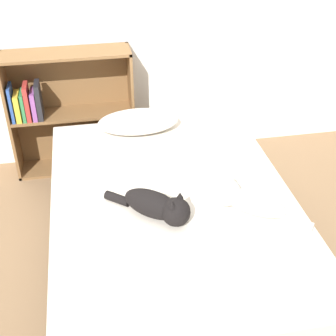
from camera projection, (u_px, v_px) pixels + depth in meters
ground_plane at (172, 263)px, 2.80m from camera, size 8.00×8.00×0.00m
bed at (173, 233)px, 2.67m from camera, size 1.34×1.90×0.49m
pillow at (138, 122)px, 3.11m from camera, size 0.54×0.29×0.13m
cat_light at (245, 200)px, 2.41m from camera, size 0.44×0.38×0.17m
cat_dark at (159, 206)px, 2.35m from camera, size 0.42×0.36×0.17m
bookshelf at (66, 109)px, 3.44m from camera, size 0.89×0.26×0.92m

